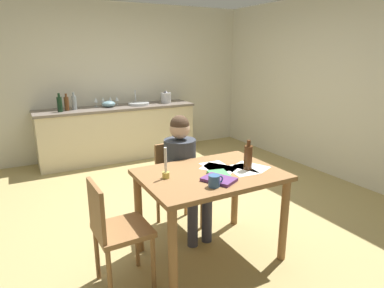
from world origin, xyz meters
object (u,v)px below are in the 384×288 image
object	(u,v)px
book_cookery	(219,180)
wine_glass_near_sink	(117,99)
candlestick	(166,170)
sink_unit	(139,104)
coffee_mug	(214,181)
book_magazine	(220,176)
stovetop_kettle	(166,97)
chair_at_table	(177,181)
chair_side_empty	(115,229)
person_seated	(183,167)
wine_glass_back_left	(103,100)
wine_bottle_on_table	(248,157)
mixing_bowl	(109,104)
bottle_oil	(60,104)
wine_glass_back_right	(96,100)
bottle_wine_red	(74,102)
bottle_vinegar	(67,103)
dining_table	(210,186)
wine_glass_by_kettle	(110,99)

from	to	relation	value
book_cookery	wine_glass_near_sink	size ratio (longest dim) A/B	1.63
candlestick	sink_unit	distance (m)	3.29
coffee_mug	book_magazine	size ratio (longest dim) A/B	0.49
stovetop_kettle	chair_at_table	bearing A→B (deg)	-112.03
sink_unit	chair_side_empty	bearing A→B (deg)	-112.80
person_seated	wine_glass_back_left	bearing A→B (deg)	91.26
wine_bottle_on_table	mixing_bowl	size ratio (longest dim) A/B	1.19
bottle_oil	wine_glass_back_right	bearing A→B (deg)	21.83
person_seated	bottle_wine_red	distance (m)	2.80
book_cookery	sink_unit	world-z (taller)	sink_unit
chair_at_table	sink_unit	bearing A→B (deg)	78.58
stovetop_kettle	mixing_bowl	bearing A→B (deg)	178.62
person_seated	bottle_vinegar	size ratio (longest dim) A/B	4.49
dining_table	bottle_wine_red	bearing A→B (deg)	99.63
book_cookery	mixing_bowl	size ratio (longest dim) A/B	1.13
candlestick	book_cookery	xyz separation A→B (m)	(0.34, -0.26, -0.06)
bottle_wine_red	mixing_bowl	bearing A→B (deg)	0.65
book_cookery	wine_glass_back_left	distance (m)	3.58
book_magazine	wine_glass_back_left	bearing A→B (deg)	103.84
dining_table	chair_side_empty	distance (m)	0.87
chair_at_table	wine_glass_back_right	world-z (taller)	wine_glass_back_right
bottle_oil	bottle_vinegar	xyz separation A→B (m)	(0.11, 0.07, -0.01)
sink_unit	wine_glass_back_left	distance (m)	0.60
wine_glass_back_right	wine_glass_by_kettle	bearing A→B (deg)	0.00
book_magazine	wine_glass_near_sink	size ratio (longest dim) A/B	1.67
wine_glass_back_left	dining_table	bearing A→B (deg)	-88.96
book_magazine	stovetop_kettle	distance (m)	3.51
dining_table	wine_bottle_on_table	bearing A→B (deg)	-15.14
dining_table	wine_glass_by_kettle	bearing A→B (deg)	88.98
stovetop_kettle	bottle_oil	bearing A→B (deg)	-177.14
stovetop_kettle	wine_glass_back_left	bearing A→B (deg)	172.19
sink_unit	wine_glass_back_left	xyz separation A→B (m)	(-0.58, 0.15, 0.09)
book_cookery	wine_glass_near_sink	distance (m)	3.58
dining_table	candlestick	xyz separation A→B (m)	(-0.38, 0.07, 0.20)
book_magazine	chair_at_table	bearing A→B (deg)	103.82
wine_glass_back_left	wine_glass_back_right	world-z (taller)	same
candlestick	wine_bottle_on_table	xyz separation A→B (m)	(0.71, -0.15, 0.04)
bottle_oil	chair_side_empty	bearing A→B (deg)	-91.30
book_cookery	wine_glass_by_kettle	size ratio (longest dim) A/B	1.63
mixing_bowl	wine_bottle_on_table	bearing A→B (deg)	-84.36
dining_table	bottle_wine_red	xyz separation A→B (m)	(-0.55, 3.24, 0.35)
wine_glass_back_left	sink_unit	bearing A→B (deg)	-14.22
bottle_oil	wine_glass_back_left	distance (m)	0.76
chair_side_empty	book_magazine	bearing A→B (deg)	-7.20
bottle_oil	wine_glass_by_kettle	distance (m)	0.87
candlestick	wine_glass_back_left	world-z (taller)	wine_glass_back_left
coffee_mug	book_cookery	xyz separation A→B (m)	(0.09, 0.08, -0.03)
bottle_wine_red	stovetop_kettle	size ratio (longest dim) A/B	1.23
dining_table	coffee_mug	size ratio (longest dim) A/B	9.47
book_magazine	mixing_bowl	xyz separation A→B (m)	(-0.02, 3.38, 0.14)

